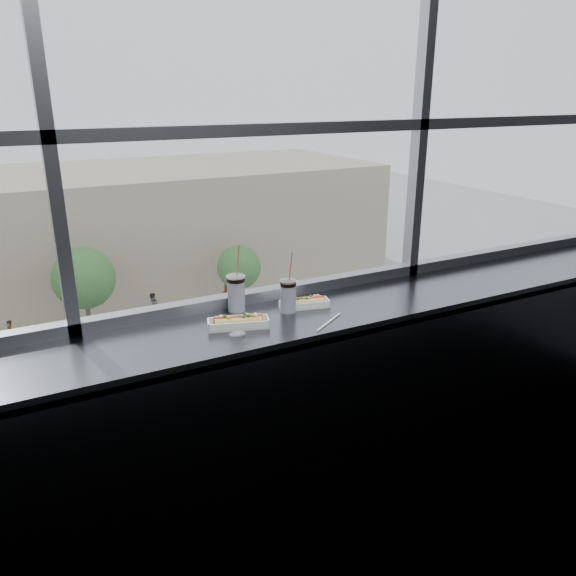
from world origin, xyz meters
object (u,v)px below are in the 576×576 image
hotdog_tray_right (305,303)px  car_near_c (99,443)px  soda_cup_right (288,294)px  pedestrian_c (152,304)px  car_far_c (247,322)px  tree_center (84,278)px  wrapper (238,334)px  hotdog_tray_left (238,322)px  pedestrian_b (10,331)px  pedestrian_d (226,291)px  tree_right (239,267)px  car_near_e (399,361)px  loose_straw (329,322)px  car_far_b (99,347)px  car_near_d (231,408)px  soda_cup_left (236,291)px

hotdog_tray_right → car_near_c: (0.64, 16.21, -11.09)m
soda_cup_right → pedestrian_c: 31.79m
car_far_c → tree_center: (-7.82, 4.00, 2.59)m
wrapper → pedestrian_c: size_ratio=0.04×
hotdog_tray_left → pedestrian_b: 31.18m
wrapper → pedestrian_b: (-1.30, 29.18, -11.14)m
pedestrian_b → tree_center: 4.84m
pedestrian_d → tree_right: bearing=32.5°
car_near_e → loose_straw: bearing=143.2°
car_far_c → car_near_c: bearing=130.0°
car_far_b → tree_center: size_ratio=1.31×
pedestrian_d → car_near_d: bearing=-21.0°
car_near_d → hotdog_tray_right: bearing=157.2°
hotdog_tray_left → hotdog_tray_right: hotdog_tray_left is taller
hotdog_tray_left → car_near_d: hotdog_tray_left is taller
car_near_d → tree_center: tree_center is taller
wrapper → car_far_c: (10.52, 24.38, -11.12)m
car_near_d → tree_center: (-3.56, 12.00, 2.55)m
car_near_e → soda_cup_left: bearing=141.9°
soda_cup_right → tree_center: size_ratio=0.06×
pedestrian_b → pedestrian_c: size_ratio=0.88×
pedestrian_c → pedestrian_d: bearing=179.4°
car_near_e → tree_right: (-3.01, 12.00, 1.76)m
hotdog_tray_left → soda_cup_right: soda_cup_right is taller
pedestrian_d → pedestrian_c: size_ratio=1.09×
car_near_c → soda_cup_right: bearing=179.9°
car_near_e → wrapper: bearing=142.2°
car_near_d → pedestrian_b: (-7.56, 12.79, -0.07)m
pedestrian_d → hotdog_tray_right: bearing=-20.3°
car_near_c → car_near_d: bearing=-87.5°
soda_cup_right → pedestrian_c: size_ratio=0.15×
pedestrian_b → pedestrian_d: size_ratio=0.81×
car_far_b → pedestrian_c: bearing=-37.2°
car_far_b → pedestrian_d: 9.97m
car_far_b → pedestrian_c: size_ratio=3.28×
pedestrian_b → car_far_b: bearing=38.6°
car_far_c → tree_center: tree_center is taller
loose_straw → pedestrian_b: loose_straw is taller
hotdog_tray_left → pedestrian_c: size_ratio=0.15×
pedestrian_b → tree_center: tree_center is taller
car_far_c → tree_right: size_ratio=1.31×
hotdog_tray_left → tree_center: bearing=102.2°
loose_straw → car_far_c: size_ratio=0.04×
soda_cup_right → tree_right: size_ratio=0.08×
tree_center → car_near_d: bearing=-73.5°
car_near_e → tree_center: size_ratio=1.22×
hotdog_tray_left → loose_straw: (0.42, -0.15, -0.02)m
loose_straw → tree_right: size_ratio=0.06×
hotdog_tray_left → tree_center: 29.67m
loose_straw → wrapper: size_ratio=2.82×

